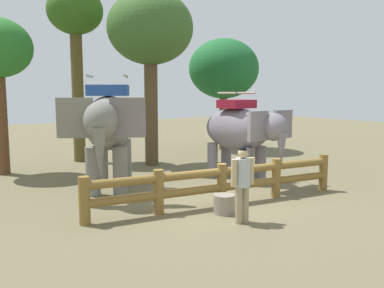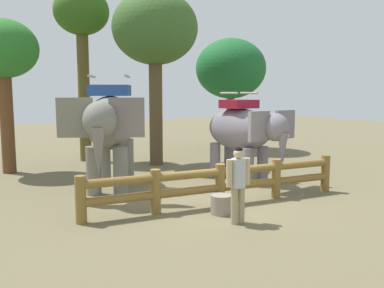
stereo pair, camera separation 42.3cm
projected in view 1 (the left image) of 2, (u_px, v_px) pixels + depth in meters
ground_plane at (215, 202)px, 10.58m from camera, size 60.00×60.00×0.00m
log_fence at (222, 181)px, 10.27m from camera, size 7.03×0.91×1.05m
elephant_near_left at (108, 126)px, 11.74m from camera, size 3.07×3.88×3.31m
elephant_center at (241, 131)px, 13.01m from camera, size 1.87×3.32×2.82m
tourist_woman_in_black at (242, 179)px, 8.83m from camera, size 0.59×0.33×1.67m
tree_far_left at (150, 31)px, 15.41m from camera, size 3.23×3.23×6.59m
tree_back_center at (224, 69)px, 19.81m from camera, size 3.37×3.37×5.37m
tree_deep_back at (75, 21)px, 16.17m from camera, size 2.18×2.18×6.93m
feed_bucket at (224, 204)px, 9.60m from camera, size 0.50×0.50×0.45m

